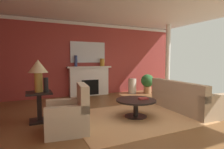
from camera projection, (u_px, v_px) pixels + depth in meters
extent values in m
plane|color=brown|center=(136.00, 117.00, 4.57)|extent=(9.42, 9.42, 0.00)
cube|color=#9E3833|center=(92.00, 59.00, 7.52)|extent=(7.84, 0.12, 2.97)
cube|color=white|center=(93.00, 25.00, 7.34)|extent=(7.84, 0.08, 0.12)
cube|color=tan|center=(136.00, 117.00, 4.55)|extent=(3.12, 2.36, 0.01)
cube|color=white|center=(89.00, 82.00, 7.32)|extent=(1.60, 0.25, 1.13)
cube|color=black|center=(89.00, 87.00, 7.32)|extent=(0.70, 0.26, 0.60)
cube|color=white|center=(89.00, 67.00, 7.25)|extent=(1.80, 0.35, 0.06)
cube|color=silver|center=(88.00, 52.00, 7.33)|extent=(1.45, 0.04, 0.84)
cube|color=tan|center=(186.00, 102.00, 5.18)|extent=(1.05, 2.16, 0.45)
cube|color=tan|center=(176.00, 88.00, 5.02)|extent=(0.35, 2.11, 0.40)
cube|color=tan|center=(215.00, 107.00, 4.28)|extent=(0.91, 0.27, 0.62)
cube|color=tan|center=(165.00, 94.00, 6.05)|extent=(0.91, 0.27, 0.62)
cube|color=#C1B293|center=(67.00, 121.00, 3.59)|extent=(0.91, 0.91, 0.44)
cube|color=#C1B293|center=(83.00, 97.00, 3.64)|extent=(0.28, 0.81, 0.51)
cube|color=#C1B293|center=(66.00, 113.00, 3.90)|extent=(0.81, 0.26, 0.60)
cube|color=#C1B293|center=(68.00, 123.00, 3.27)|extent=(0.81, 0.26, 0.60)
cylinder|color=black|center=(136.00, 100.00, 4.52)|extent=(1.00, 1.00, 0.04)
cylinder|color=black|center=(136.00, 109.00, 4.54)|extent=(0.12, 0.12, 0.41)
cylinder|color=black|center=(136.00, 116.00, 4.55)|extent=(0.56, 0.56, 0.03)
cube|color=black|center=(39.00, 93.00, 4.17)|extent=(0.56, 0.56, 0.04)
cube|color=black|center=(39.00, 108.00, 4.19)|extent=(0.10, 0.10, 0.66)
cube|color=black|center=(40.00, 121.00, 4.22)|extent=(0.45, 0.45, 0.04)
cylinder|color=#B28E38|center=(39.00, 82.00, 4.15)|extent=(0.18, 0.18, 0.45)
cone|color=#C6B284|center=(38.00, 66.00, 4.12)|extent=(0.44, 0.44, 0.30)
cylinder|color=beige|center=(132.00, 86.00, 7.85)|extent=(0.35, 0.35, 0.64)
cylinder|color=navy|center=(76.00, 61.00, 6.97)|extent=(0.12, 0.12, 0.43)
cylinder|color=black|center=(46.00, 85.00, 4.11)|extent=(0.11, 0.11, 0.34)
cylinder|color=#B7892D|center=(102.00, 62.00, 7.44)|extent=(0.19, 0.19, 0.31)
cube|color=maroon|center=(143.00, 99.00, 4.52)|extent=(0.23, 0.16, 0.04)
cylinder|color=#A8754C|center=(147.00, 90.00, 7.86)|extent=(0.32, 0.32, 0.30)
sphere|color=#28602D|center=(147.00, 81.00, 7.83)|extent=(0.56, 0.56, 0.56)
cylinder|color=white|center=(168.00, 59.00, 7.85)|extent=(0.20, 0.20, 2.97)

